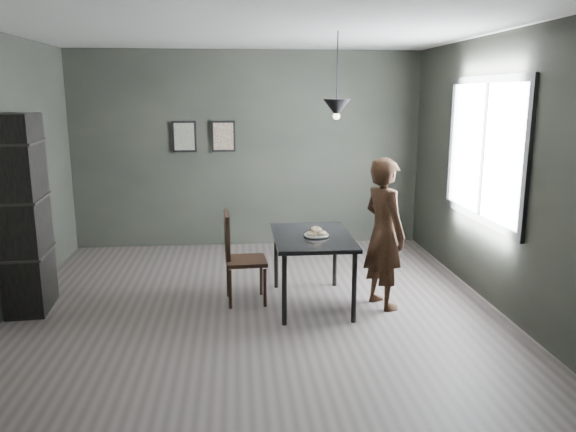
{
  "coord_description": "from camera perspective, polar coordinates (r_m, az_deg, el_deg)",
  "views": [
    {
      "loc": [
        -0.17,
        -5.62,
        2.19
      ],
      "look_at": [
        0.35,
        0.05,
        0.95
      ],
      "focal_mm": 35.0,
      "sensor_mm": 36.0,
      "label": 1
    }
  ],
  "objects": [
    {
      "name": "white_plate",
      "position": [
        5.81,
        2.89,
        -2.02
      ],
      "size": [
        0.23,
        0.23,
        0.01
      ],
      "primitive_type": "cylinder",
      "color": "white",
      "rests_on": "cafe_table"
    },
    {
      "name": "window_assembly",
      "position": [
        6.42,
        19.22,
        6.34
      ],
      "size": [
        0.04,
        1.96,
        1.56
      ],
      "color": "white",
      "rests_on": "ground"
    },
    {
      "name": "framed_print_left",
      "position": [
        8.14,
        -10.49,
        7.94
      ],
      "size": [
        0.34,
        0.04,
        0.44
      ],
      "color": "black",
      "rests_on": "ground"
    },
    {
      "name": "pendant_lamp",
      "position": [
        5.81,
        4.96,
        10.88
      ],
      "size": [
        0.28,
        0.28,
        0.86
      ],
      "color": "black",
      "rests_on": "ground"
    },
    {
      "name": "shelf_unit",
      "position": [
        6.24,
        -25.28,
        0.15
      ],
      "size": [
        0.43,
        0.7,
        2.01
      ],
      "primitive_type": "cube",
      "rotation": [
        0.0,
        0.0,
        0.08
      ],
      "color": "black",
      "rests_on": "ground"
    },
    {
      "name": "woman",
      "position": [
        5.87,
        9.73,
        -1.74
      ],
      "size": [
        0.56,
        0.67,
        1.57
      ],
      "primitive_type": "imported",
      "rotation": [
        0.0,
        0.0,
        1.95
      ],
      "color": "black",
      "rests_on": "ground"
    },
    {
      "name": "ground",
      "position": [
        6.03,
        -3.31,
        -9.02
      ],
      "size": [
        5.0,
        5.0,
        0.0
      ],
      "primitive_type": "plane",
      "color": "#36302E",
      "rests_on": "ground"
    },
    {
      "name": "donut_pile",
      "position": [
        5.8,
        2.9,
        -1.64
      ],
      "size": [
        0.21,
        0.16,
        0.09
      ],
      "rotation": [
        0.0,
        0.0,
        0.08
      ],
      "color": "beige",
      "rests_on": "white_plate"
    },
    {
      "name": "framed_print_right",
      "position": [
        8.11,
        -6.58,
        8.05
      ],
      "size": [
        0.34,
        0.04,
        0.44
      ],
      "color": "black",
      "rests_on": "ground"
    },
    {
      "name": "cafe_table",
      "position": [
        5.87,
        2.48,
        -2.71
      ],
      "size": [
        0.8,
        1.2,
        0.75
      ],
      "color": "black",
      "rests_on": "ground"
    },
    {
      "name": "ceiling",
      "position": [
        5.65,
        -3.68,
        18.46
      ],
      "size": [
        5.0,
        5.0,
        0.02
      ],
      "color": "silver",
      "rests_on": "ground"
    },
    {
      "name": "wood_chair",
      "position": [
        5.96,
        -5.16,
        -3.65
      ],
      "size": [
        0.45,
        0.45,
        0.98
      ],
      "rotation": [
        0.0,
        0.0,
        0.06
      ],
      "color": "black",
      "rests_on": "ground"
    },
    {
      "name": "back_wall",
      "position": [
        8.16,
        -4.06,
        6.71
      ],
      "size": [
        5.0,
        0.1,
        2.8
      ],
      "primitive_type": "cube",
      "color": "black",
      "rests_on": "ground"
    }
  ]
}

